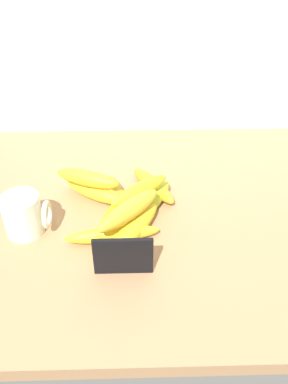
# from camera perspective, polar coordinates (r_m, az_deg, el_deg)

# --- Properties ---
(counter_top) EXTENTS (1.10, 0.76, 0.03)m
(counter_top) POSITION_cam_1_polar(r_m,az_deg,el_deg) (0.89, 4.63, -3.02)
(counter_top) COLOR #A37851
(counter_top) RESTS_ON ground
(back_wall) EXTENTS (1.30, 0.02, 0.70)m
(back_wall) POSITION_cam_1_polar(r_m,az_deg,el_deg) (1.10, 3.53, 24.52)
(back_wall) COLOR silver
(back_wall) RESTS_ON ground
(chalkboard_sign) EXTENTS (0.11, 0.02, 0.08)m
(chalkboard_sign) POSITION_cam_1_polar(r_m,az_deg,el_deg) (0.71, -3.13, -9.74)
(chalkboard_sign) COLOR black
(chalkboard_sign) RESTS_ON counter_top
(coffee_mug) EXTENTS (0.09, 0.08, 0.09)m
(coffee_mug) POSITION_cam_1_polar(r_m,az_deg,el_deg) (0.83, -17.52, -3.27)
(coffee_mug) COLOR silver
(coffee_mug) RESTS_ON counter_top
(banana_0) EXTENTS (0.08, 0.17, 0.03)m
(banana_0) POSITION_cam_1_polar(r_m,az_deg,el_deg) (0.88, -3.83, -0.62)
(banana_0) COLOR #B48C1C
(banana_0) RESTS_ON counter_top
(banana_1) EXTENTS (0.16, 0.12, 0.04)m
(banana_1) POSITION_cam_1_polar(r_m,az_deg,el_deg) (0.90, -7.36, 0.14)
(banana_1) COLOR yellow
(banana_1) RESTS_ON counter_top
(banana_2) EXTENTS (0.20, 0.06, 0.03)m
(banana_2) POSITION_cam_1_polar(r_m,az_deg,el_deg) (0.79, -4.79, -6.35)
(banana_2) COLOR yellow
(banana_2) RESTS_ON counter_top
(banana_3) EXTENTS (0.09, 0.18, 0.03)m
(banana_3) POSITION_cam_1_polar(r_m,az_deg,el_deg) (0.82, -5.11, -4.25)
(banana_3) COLOR yellow
(banana_3) RESTS_ON counter_top
(banana_4) EXTENTS (0.14, 0.20, 0.04)m
(banana_4) POSITION_cam_1_polar(r_m,az_deg,el_deg) (0.85, 0.36, -2.05)
(banana_4) COLOR #B3C524
(banana_4) RESTS_ON counter_top
(banana_5) EXTENTS (0.12, 0.16, 0.04)m
(banana_5) POSITION_cam_1_polar(r_m,az_deg,el_deg) (0.91, 1.36, 1.02)
(banana_5) COLOR gold
(banana_5) RESTS_ON counter_top
(banana_6) EXTENTS (0.13, 0.18, 0.04)m
(banana_6) POSITION_cam_1_polar(r_m,az_deg,el_deg) (0.79, -1.50, -5.43)
(banana_6) COLOR yellow
(banana_6) RESTS_ON counter_top
(banana_7) EXTENTS (0.16, 0.09, 0.04)m
(banana_7) POSITION_cam_1_polar(r_m,az_deg,el_deg) (0.88, -8.50, 2.05)
(banana_7) COLOR yellow
(banana_7) RESTS_ON banana_1
(banana_8) EXTENTS (0.14, 0.13, 0.04)m
(banana_8) POSITION_cam_1_polar(r_m,az_deg,el_deg) (0.83, -0.62, 0.27)
(banana_8) COLOR gold
(banana_8) RESTS_ON banana_4
(banana_9) EXTENTS (0.15, 0.15, 0.04)m
(banana_9) POSITION_cam_1_polar(r_m,az_deg,el_deg) (0.77, -2.28, -2.71)
(banana_9) COLOR yellow
(banana_9) RESTS_ON banana_6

